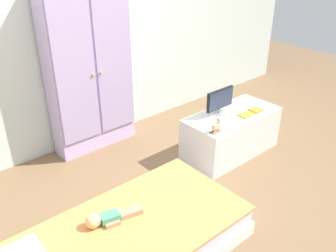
{
  "coord_description": "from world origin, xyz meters",
  "views": [
    {
      "loc": [
        -1.51,
        -1.59,
        1.95
      ],
      "look_at": [
        0.22,
        0.43,
        0.55
      ],
      "focal_mm": 39.11,
      "sensor_mm": 36.0,
      "label": 1
    }
  ],
  "objects_px": {
    "tv_monitor": "(220,100)",
    "rocking_horse_toy": "(217,125)",
    "book_yellow": "(246,115)",
    "doll": "(104,219)",
    "tv_stand": "(231,133)",
    "bed": "(126,244)",
    "book_orange": "(256,110)",
    "wardrobe": "(89,70)"
  },
  "relations": [
    {
      "from": "tv_monitor",
      "to": "bed",
      "type": "bearing_deg",
      "value": -160.14
    },
    {
      "from": "rocking_horse_toy",
      "to": "bed",
      "type": "bearing_deg",
      "value": -165.54
    },
    {
      "from": "bed",
      "to": "book_orange",
      "type": "relative_size",
      "value": 14.51
    },
    {
      "from": "doll",
      "to": "book_orange",
      "type": "distance_m",
      "value": 1.88
    },
    {
      "from": "wardrobe",
      "to": "tv_monitor",
      "type": "xyz_separation_m",
      "value": [
        0.82,
        -0.93,
        -0.24
      ]
    },
    {
      "from": "doll",
      "to": "tv_stand",
      "type": "xyz_separation_m",
      "value": [
        1.64,
        0.31,
        -0.07
      ]
    },
    {
      "from": "tv_monitor",
      "to": "book_yellow",
      "type": "height_order",
      "value": "tv_monitor"
    },
    {
      "from": "tv_stand",
      "to": "book_yellow",
      "type": "height_order",
      "value": "book_yellow"
    },
    {
      "from": "bed",
      "to": "wardrobe",
      "type": "relative_size",
      "value": 1.04
    },
    {
      "from": "tv_stand",
      "to": "rocking_horse_toy",
      "type": "distance_m",
      "value": 0.5
    },
    {
      "from": "tv_monitor",
      "to": "rocking_horse_toy",
      "type": "xyz_separation_m",
      "value": [
        -0.28,
        -0.22,
        -0.08
      ]
    },
    {
      "from": "wardrobe",
      "to": "tv_monitor",
      "type": "distance_m",
      "value": 1.26
    },
    {
      "from": "bed",
      "to": "book_orange",
      "type": "xyz_separation_m",
      "value": [
        1.8,
        0.35,
        0.31
      ]
    },
    {
      "from": "tv_stand",
      "to": "tv_monitor",
      "type": "distance_m",
      "value": 0.38
    },
    {
      "from": "doll",
      "to": "book_yellow",
      "type": "distance_m",
      "value": 1.73
    },
    {
      "from": "bed",
      "to": "book_orange",
      "type": "distance_m",
      "value": 1.86
    },
    {
      "from": "tv_stand",
      "to": "tv_monitor",
      "type": "relative_size",
      "value": 2.92
    },
    {
      "from": "doll",
      "to": "rocking_horse_toy",
      "type": "xyz_separation_m",
      "value": [
        1.25,
        0.16,
        0.2
      ]
    },
    {
      "from": "wardrobe",
      "to": "book_yellow",
      "type": "xyz_separation_m",
      "value": [
        1.0,
        -1.11,
        -0.38
      ]
    },
    {
      "from": "tv_stand",
      "to": "book_yellow",
      "type": "bearing_deg",
      "value": -55.33
    },
    {
      "from": "bed",
      "to": "book_yellow",
      "type": "distance_m",
      "value": 1.71
    },
    {
      "from": "wardrobe",
      "to": "book_yellow",
      "type": "height_order",
      "value": "wardrobe"
    },
    {
      "from": "wardrobe",
      "to": "book_yellow",
      "type": "relative_size",
      "value": 11.38
    },
    {
      "from": "bed",
      "to": "tv_stand",
      "type": "bearing_deg",
      "value": 16.01
    },
    {
      "from": "tv_stand",
      "to": "book_orange",
      "type": "distance_m",
      "value": 0.33
    },
    {
      "from": "wardrobe",
      "to": "tv_monitor",
      "type": "bearing_deg",
      "value": -48.44
    },
    {
      "from": "doll",
      "to": "wardrobe",
      "type": "xyz_separation_m",
      "value": [
        0.71,
        1.32,
        0.52
      ]
    },
    {
      "from": "wardrobe",
      "to": "book_orange",
      "type": "bearing_deg",
      "value": -43.95
    },
    {
      "from": "tv_monitor",
      "to": "book_orange",
      "type": "distance_m",
      "value": 0.4
    },
    {
      "from": "rocking_horse_toy",
      "to": "wardrobe",
      "type": "bearing_deg",
      "value": 115.26
    },
    {
      "from": "doll",
      "to": "tv_stand",
      "type": "relative_size",
      "value": 0.4
    },
    {
      "from": "book_yellow",
      "to": "doll",
      "type": "bearing_deg",
      "value": -173.15
    },
    {
      "from": "tv_monitor",
      "to": "rocking_horse_toy",
      "type": "distance_m",
      "value": 0.37
    },
    {
      "from": "bed",
      "to": "rocking_horse_toy",
      "type": "height_order",
      "value": "rocking_horse_toy"
    },
    {
      "from": "tv_monitor",
      "to": "book_yellow",
      "type": "relative_size",
      "value": 2.33
    },
    {
      "from": "tv_stand",
      "to": "book_yellow",
      "type": "xyz_separation_m",
      "value": [
        0.07,
        -0.1,
        0.22
      ]
    },
    {
      "from": "bed",
      "to": "doll",
      "type": "bearing_deg",
      "value": 115.03
    },
    {
      "from": "doll",
      "to": "tv_monitor",
      "type": "relative_size",
      "value": 1.18
    },
    {
      "from": "wardrobe",
      "to": "tv_stand",
      "type": "bearing_deg",
      "value": -47.36
    },
    {
      "from": "rocking_horse_toy",
      "to": "book_orange",
      "type": "bearing_deg",
      "value": 3.8
    },
    {
      "from": "bed",
      "to": "tv_monitor",
      "type": "bearing_deg",
      "value": 19.86
    },
    {
      "from": "book_yellow",
      "to": "book_orange",
      "type": "xyz_separation_m",
      "value": [
        0.15,
        0.0,
        0.0
      ]
    }
  ]
}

